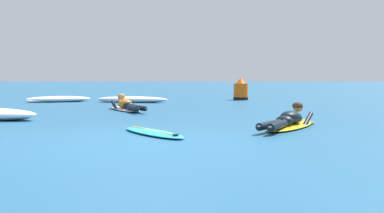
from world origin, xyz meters
TOP-DOWN VIEW (x-y plane):
  - ground_plane at (0.00, 10.00)m, footprint 120.00×120.00m
  - surfer_near at (2.80, 2.03)m, footprint 1.66×2.48m
  - surfer_far at (-1.19, 6.29)m, footprint 1.57×2.44m
  - drifting_surfboard at (0.23, 0.99)m, footprint 1.48×1.75m
  - whitewater_front at (-4.65, 10.53)m, footprint 2.55×1.54m
  - whitewater_back at (-1.68, 10.29)m, footprint 2.89×0.99m
  - channel_marker_buoy at (2.67, 12.29)m, footprint 0.64×0.64m

SIDE VIEW (x-z plane):
  - ground_plane at x=0.00m, z-range 0.00..0.00m
  - drifting_surfboard at x=0.23m, z-range -0.05..0.11m
  - whitewater_front at x=-4.65m, z-range -0.01..0.23m
  - whitewater_back at x=-1.68m, z-range -0.01..0.23m
  - surfer_near at x=2.80m, z-range -0.13..0.40m
  - surfer_far at x=-1.19m, z-range -0.13..0.40m
  - channel_marker_buoy at x=2.67m, z-range -0.10..0.85m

